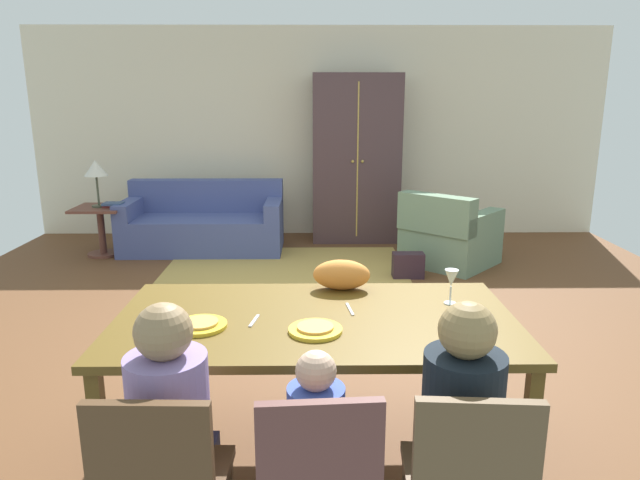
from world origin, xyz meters
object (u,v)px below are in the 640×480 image
Objects in this scene: person_child at (316,466)px; book_upper at (113,204)px; dining_table at (315,329)px; plate_near_child at (315,330)px; person_woman at (458,446)px; armchair at (448,237)px; table_lamp at (96,170)px; couch at (204,225)px; handbag at (408,265)px; book_lower at (114,206)px; person_man at (175,448)px; cat at (342,275)px; plate_near_man at (200,325)px; dining_chair_woman at (467,480)px; armoire at (356,159)px; side_table at (101,224)px; wine_glass at (451,280)px.

person_child is 5.12m from book_upper.
person_child is at bearing -90.16° from dining_table.
plate_near_child is 0.23× the size of person_woman.
armchair is (0.94, 4.15, -0.19)m from person_woman.
book_upper is (0.18, -0.03, -0.39)m from table_lamp.
couch is at bearing 105.42° from person_child.
person_woman reaches higher than handbag.
book_lower is at bearing 100.74° from book_upper.
person_man is 1.36m from cat.
plate_near_man is 0.29× the size of dining_chair_woman.
handbag is (0.43, -1.66, -0.92)m from armoire.
plate_near_man is 0.46× the size of table_lamp.
person_man is at bearing 180.00° from person_woman.
dining_table is 0.91m from person_man.
plate_near_man reaches higher than book_upper.
cat reaches higher than plate_near_child.
person_child is at bearing -61.56° from side_table.
person_woman is 5.04× the size of book_lower.
book_lower is at bearing -165.11° from armoire.
armchair is (1.48, 3.62, -0.45)m from plate_near_child.
plate_near_child is 3.37m from handbag.
table_lamp is (-2.49, 3.88, 0.31)m from dining_table.
cat is at bearing -113.80° from armchair.
couch is at bearing 16.71° from book_upper.
table_lamp is at bearing 169.21° from book_upper.
plate_near_child is 0.62m from cat.
dining_table is 3.19m from handbag.
table_lamp reaches higher than plate_near_man.
armchair is 3.84m from book_lower.
armoire is (-0.95, 1.20, 0.73)m from armchair.
person_child is 1.21m from cat.
dining_chair_woman reaches higher than side_table.
handbag is (3.29, -0.90, -0.46)m from book_lower.
person_child is 5.41m from armoire.
armchair is (2.82, -0.70, 0.02)m from couch.
wine_glass is at bearing 80.75° from dining_chair_woman.
person_man is at bearing -80.62° from couch.
wine_glass is 0.15× the size of armchair.
armoire is at bearing 89.97° from dining_chair_woman.
dining_chair_woman is 1.40m from cat.
person_woman is 2.05× the size of table_lamp.
dining_table is 1.77× the size of person_woman.
dining_chair_woman is (0.54, -0.17, 0.06)m from person_child.
person_child is at bearing -0.55° from person_man.
side_table is 3.58m from handbag.
dining_table is 0.76m from wine_glass.
cat is (0.69, 1.13, 0.33)m from person_man.
table_lamp is at bearing 130.81° from wine_glass.
plate_near_child is at bearing 44.22° from person_man.
person_woman is 1.91× the size of side_table.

